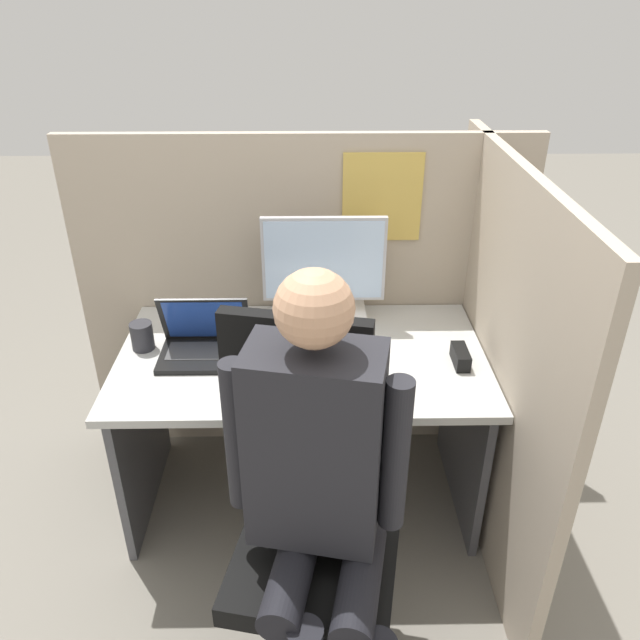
% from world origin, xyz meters
% --- Properties ---
extents(ground_plane, '(12.00, 12.00, 0.00)m').
position_xyz_m(ground_plane, '(0.00, 0.00, 0.00)').
color(ground_plane, slate).
extents(cubicle_panel_back, '(1.84, 0.05, 1.41)m').
position_xyz_m(cubicle_panel_back, '(0.00, 0.79, 0.71)').
color(cubicle_panel_back, tan).
rests_on(cubicle_panel_back, ground).
extents(cubicle_panel_right, '(0.04, 1.42, 1.41)m').
position_xyz_m(cubicle_panel_right, '(0.70, 0.31, 0.71)').
color(cubicle_panel_right, tan).
rests_on(cubicle_panel_right, ground).
extents(desk, '(1.34, 0.76, 0.70)m').
position_xyz_m(desk, '(0.00, 0.38, 0.53)').
color(desk, '#B7B7B2').
rests_on(desk, ground).
extents(paper_box, '(0.33, 0.23, 0.05)m').
position_xyz_m(paper_box, '(0.09, 0.63, 0.73)').
color(paper_box, white).
rests_on(paper_box, desk).
extents(monitor, '(0.47, 0.19, 0.39)m').
position_xyz_m(monitor, '(0.09, 0.63, 0.95)').
color(monitor, '#B2B2B7').
rests_on(monitor, paper_box).
extents(laptop, '(0.32, 0.23, 0.23)m').
position_xyz_m(laptop, '(-0.35, 0.38, 0.75)').
color(laptop, black).
rests_on(laptop, desk).
extents(mouse, '(0.07, 0.04, 0.04)m').
position_xyz_m(mouse, '(-0.14, 0.23, 0.72)').
color(mouse, silver).
rests_on(mouse, desk).
extents(stapler, '(0.05, 0.13, 0.06)m').
position_xyz_m(stapler, '(0.57, 0.31, 0.73)').
color(stapler, black).
rests_on(stapler, desk).
extents(carrot_toy, '(0.05, 0.14, 0.05)m').
position_xyz_m(carrot_toy, '(0.11, 0.19, 0.73)').
color(carrot_toy, orange).
rests_on(carrot_toy, desk).
extents(office_chair, '(0.55, 0.60, 1.11)m').
position_xyz_m(office_chair, '(0.02, -0.21, 0.56)').
color(office_chair, black).
rests_on(office_chair, ground).
extents(person, '(0.47, 0.49, 1.36)m').
position_xyz_m(person, '(0.05, -0.38, 0.78)').
color(person, black).
rests_on(person, ground).
extents(pen_cup, '(0.08, 0.08, 0.10)m').
position_xyz_m(pen_cup, '(-0.59, 0.43, 0.75)').
color(pen_cup, '#28282D').
rests_on(pen_cup, desk).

